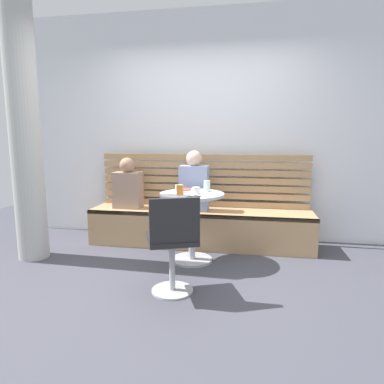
{
  "coord_description": "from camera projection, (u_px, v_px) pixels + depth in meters",
  "views": [
    {
      "loc": [
        0.6,
        -2.76,
        1.31
      ],
      "look_at": [
        -0.0,
        0.66,
        0.75
      ],
      "focal_mm": 31.36,
      "sensor_mm": 36.0,
      "label": 1
    }
  ],
  "objects": [
    {
      "name": "ground",
      "position": [
        179.0,
        286.0,
        3.0
      ],
      "size": [
        8.0,
        8.0,
        0.0
      ],
      "primitive_type": "plane",
      "color": "#42424C"
    },
    {
      "name": "back_wall",
      "position": [
        205.0,
        127.0,
        4.36
      ],
      "size": [
        5.2,
        0.1,
        2.9
      ],
      "primitive_type": "cube",
      "color": "silver",
      "rests_on": "ground"
    },
    {
      "name": "concrete_pillar",
      "position": [
        25.0,
        129.0,
        3.51
      ],
      "size": [
        0.32,
        0.32,
        2.8
      ],
      "primitive_type": "cylinder",
      "color": "#B2B2AD",
      "rests_on": "ground"
    },
    {
      "name": "booth_bench",
      "position": [
        200.0,
        227.0,
        4.13
      ],
      "size": [
        2.7,
        0.52,
        0.44
      ],
      "color": "tan",
      "rests_on": "ground"
    },
    {
      "name": "booth_backrest",
      "position": [
        203.0,
        180.0,
        4.27
      ],
      "size": [
        2.65,
        0.04,
        0.67
      ],
      "color": "#A68157",
      "rests_on": "booth_bench"
    },
    {
      "name": "cafe_table",
      "position": [
        192.0,
        214.0,
        3.54
      ],
      "size": [
        0.68,
        0.68,
        0.74
      ],
      "color": "#ADADB2",
      "rests_on": "ground"
    },
    {
      "name": "white_chair",
      "position": [
        173.0,
        242.0,
        2.77
      ],
      "size": [
        0.52,
        0.52,
        0.85
      ],
      "color": "#ADADB2",
      "rests_on": "ground"
    },
    {
      "name": "person_adult",
      "position": [
        194.0,
        184.0,
        4.05
      ],
      "size": [
        0.34,
        0.22,
        0.72
      ],
      "color": "#8C9EC6",
      "rests_on": "booth_bench"
    },
    {
      "name": "person_child_left",
      "position": [
        128.0,
        186.0,
        4.2
      ],
      "size": [
        0.34,
        0.22,
        0.63
      ],
      "color": "#9E7F6B",
      "rests_on": "booth_bench"
    },
    {
      "name": "cup_glass_short",
      "position": [
        179.0,
        188.0,
        3.56
      ],
      "size": [
        0.08,
        0.08,
        0.08
      ],
      "primitive_type": "cylinder",
      "color": "silver",
      "rests_on": "cafe_table"
    },
    {
      "name": "cup_tumbler_orange",
      "position": [
        180.0,
        190.0,
        3.39
      ],
      "size": [
        0.07,
        0.07,
        0.1
      ],
      "primitive_type": "cylinder",
      "color": "orange",
      "rests_on": "cafe_table"
    },
    {
      "name": "cup_ceramic_white",
      "position": [
        196.0,
        190.0,
        3.46
      ],
      "size": [
        0.08,
        0.08,
        0.07
      ],
      "primitive_type": "cylinder",
      "color": "white",
      "rests_on": "cafe_table"
    },
    {
      "name": "cup_glass_tall",
      "position": [
        207.0,
        186.0,
        3.59
      ],
      "size": [
        0.07,
        0.07,
        0.12
      ],
      "primitive_type": "cylinder",
      "color": "silver",
      "rests_on": "cafe_table"
    },
    {
      "name": "plate_small",
      "position": [
        183.0,
        189.0,
        3.72
      ],
      "size": [
        0.17,
        0.17,
        0.01
      ],
      "primitive_type": "cylinder",
      "color": "#DB4C42",
      "rests_on": "cafe_table"
    },
    {
      "name": "phone_on_table",
      "position": [
        194.0,
        197.0,
        3.28
      ],
      "size": [
        0.13,
        0.16,
        0.01
      ],
      "primitive_type": "cube",
      "rotation": [
        0.0,
        0.0,
        2.59
      ],
      "color": "black",
      "rests_on": "cafe_table"
    }
  ]
}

